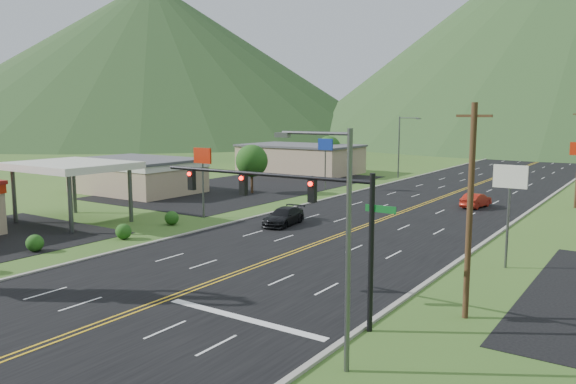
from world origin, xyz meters
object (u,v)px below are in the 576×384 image
Objects in this scene: streetlight_west at (401,143)px; gas_canopy at (71,167)px; streetlight_east at (341,234)px; car_dark_mid at (284,217)px; traffic_signal at (294,204)px; car_red_far at (476,201)px.

gas_canopy is (-10.32, -48.00, -0.31)m from streetlight_west.
streetlight_east is 35.28m from gas_canopy.
gas_canopy is 18.99m from car_dark_mid.
streetlight_east is 1.78× the size of car_dark_mid.
car_dark_mid is (-12.40, 17.20, -4.59)m from traffic_signal.
streetlight_east reaches higher than traffic_signal.
car_dark_mid is 21.34m from car_red_far.
car_dark_mid is (5.77, -38.81, -4.45)m from streetlight_west.
streetlight_east is at bearing -40.39° from traffic_signal.
streetlight_east is at bearing -58.66° from car_dark_mid.
gas_canopy is 38.82m from car_red_far.
streetlight_west is (-22.86, 60.00, 0.00)m from streetlight_east.
gas_canopy is at bearing 164.30° from traffic_signal.
streetlight_east is 2.03× the size of car_red_far.
streetlight_east is (4.70, -4.00, -0.15)m from traffic_signal.
gas_canopy is 1.97× the size of car_dark_mid.
gas_canopy is at bearing 160.12° from streetlight_east.
car_dark_mid is at bearing 128.88° from streetlight_east.
traffic_signal is 1.46× the size of streetlight_east.
traffic_signal is at bearing 139.61° from streetlight_east.
car_dark_mid is (16.09, 9.19, -4.14)m from gas_canopy.
streetlight_west reaches higher than gas_canopy.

